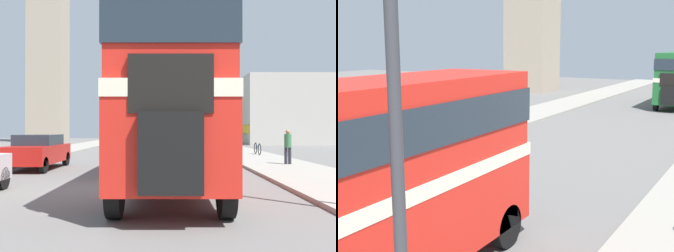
% 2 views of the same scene
% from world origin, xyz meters
% --- Properties ---
extents(ground_plane, '(120.00, 120.00, 0.00)m').
position_xyz_m(ground_plane, '(0.00, 0.00, 0.00)').
color(ground_plane, slate).
extents(double_decker_bus, '(2.43, 9.48, 4.45)m').
position_xyz_m(double_decker_bus, '(1.71, 0.17, 2.65)').
color(double_decker_bus, red).
rests_on(double_decker_bus, ground_plane).
extents(bus_distant, '(2.49, 9.40, 4.42)m').
position_xyz_m(bus_distant, '(1.76, 34.39, 2.63)').
color(bus_distant, '#1E602D').
rests_on(bus_distant, ground_plane).
extents(car_parked_mid, '(1.77, 4.06, 1.47)m').
position_xyz_m(car_parked_mid, '(-3.94, 5.36, 0.76)').
color(car_parked_mid, red).
rests_on(car_parked_mid, ground_plane).
extents(pedestrian_walking, '(0.32, 0.32, 1.57)m').
position_xyz_m(pedestrian_walking, '(7.12, 6.29, 1.01)').
color(pedestrian_walking, '#282833').
rests_on(pedestrian_walking, sidewalk_right).
extents(bicycle_on_pavement, '(0.05, 1.76, 0.78)m').
position_xyz_m(bicycle_on_pavement, '(7.30, 12.85, 0.48)').
color(bicycle_on_pavement, black).
rests_on(bicycle_on_pavement, sidewalk_right).
extents(church_tower, '(4.74, 4.74, 35.06)m').
position_xyz_m(church_tower, '(-14.42, 39.43, 17.88)').
color(church_tower, tan).
rests_on(church_tower, ground_plane).
extents(shop_building_block, '(19.50, 9.50, 7.75)m').
position_xyz_m(shop_building_block, '(20.02, 33.51, 3.87)').
color(shop_building_block, '#B2ADA3').
rests_on(shop_building_block, ground_plane).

